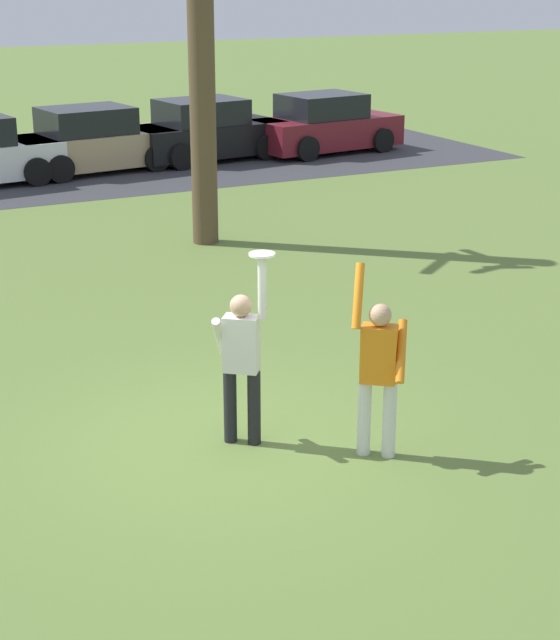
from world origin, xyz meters
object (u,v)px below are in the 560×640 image
(person_catcher, at_px, (241,356))
(parked_car_maroon, at_px, (325,126))
(person_defender, at_px, (378,367))
(frisbee_disc, at_px, (262,254))
(bare_tree_tall, at_px, (199,47))
(parked_car_tan, at_px, (92,142))
(parked_car_black, at_px, (205,132))

(person_catcher, height_order, parked_car_maroon, person_catcher)
(person_defender, bearing_deg, frisbee_disc, 0.00)
(bare_tree_tall, bearing_deg, parked_car_tan, 87.82)
(person_defender, xyz_separation_m, parked_car_black, (5.27, 16.92, -0.25))
(parked_car_black, distance_m, parked_car_maroon, 3.41)
(person_defender, bearing_deg, parked_car_maroon, -78.69)
(frisbee_disc, bearing_deg, parked_car_tan, 79.15)
(person_catcher, relative_size, frisbee_disc, 7.81)
(frisbee_disc, relative_size, parked_car_tan, 0.06)
(parked_car_maroon, distance_m, bare_tree_tall, 10.63)
(person_catcher, relative_size, parked_car_black, 0.48)
(bare_tree_tall, bearing_deg, parked_car_maroon, 48.19)
(parked_car_black, height_order, bare_tree_tall, bare_tree_tall)
(frisbee_disc, bearing_deg, parked_car_black, 68.99)
(person_catcher, xyz_separation_m, parked_car_tan, (3.23, 15.79, -0.25))
(person_catcher, distance_m, parked_car_black, 17.25)
(parked_car_tan, bearing_deg, person_catcher, -108.83)
(parked_car_maroon, bearing_deg, person_catcher, -129.24)
(parked_car_black, bearing_deg, person_catcher, -118.99)
(parked_car_tan, xyz_separation_m, parked_car_black, (3.16, 0.24, 0.00))
(parked_car_maroon, height_order, bare_tree_tall, bare_tree_tall)
(person_defender, height_order, parked_car_tan, person_defender)
(person_defender, relative_size, frisbee_disc, 7.68)
(parked_car_black, bearing_deg, person_defender, -114.58)
(person_catcher, xyz_separation_m, parked_car_maroon, (9.77, 15.66, -0.25))
(parked_car_tan, height_order, parked_car_maroon, same)
(parked_car_black, bearing_deg, parked_car_maroon, -13.42)
(parked_car_tan, bearing_deg, parked_car_maroon, -8.40)
(frisbee_disc, distance_m, parked_car_black, 17.37)
(frisbee_disc, xyz_separation_m, parked_car_maroon, (9.60, 15.80, -1.37))
(frisbee_disc, xyz_separation_m, bare_tree_tall, (2.76, 8.15, 1.41))
(person_catcher, height_order, person_defender, person_catcher)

